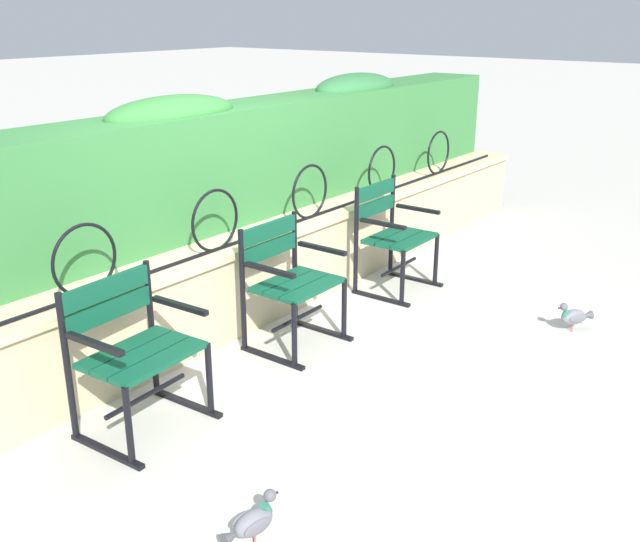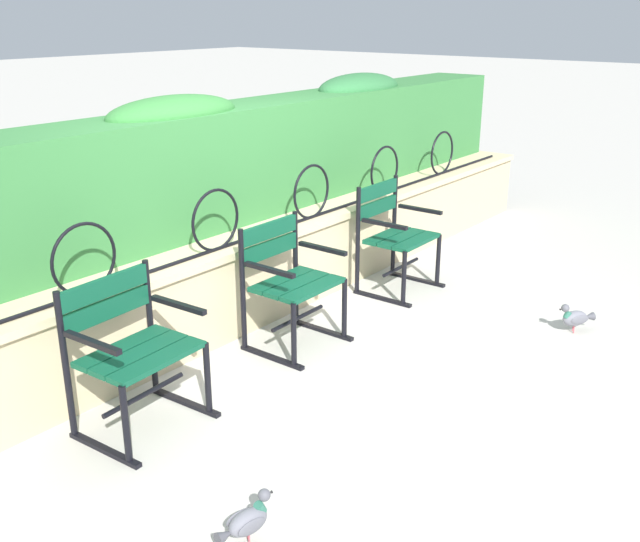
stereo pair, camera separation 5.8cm
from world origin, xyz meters
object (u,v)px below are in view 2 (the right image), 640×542
at_px(pigeon_near_chairs, 247,521).
at_px(pigeon_far_side, 575,317).
at_px(park_chair_right, 394,234).
at_px(park_chair_left, 130,347).
at_px(park_chair_centre, 289,279).

height_order(pigeon_near_chairs, pigeon_far_side, same).
relative_size(park_chair_right, pigeon_far_side, 3.35).
distance_m(park_chair_left, park_chair_right, 2.61).
bearing_deg(park_chair_left, park_chair_right, 0.32).
relative_size(park_chair_left, pigeon_near_chairs, 2.87).
bearing_deg(pigeon_far_side, pigeon_near_chairs, 173.87).
height_order(park_chair_centre, park_chair_right, park_chair_right).
bearing_deg(park_chair_left, pigeon_near_chairs, -105.90).
distance_m(park_chair_right, pigeon_far_side, 1.53).
relative_size(park_chair_left, park_chair_centre, 0.99).
xyz_separation_m(park_chair_left, park_chair_right, (2.61, 0.01, 0.01)).
distance_m(park_chair_centre, park_chair_right, 1.30).
distance_m(park_chair_centre, pigeon_far_side, 2.04).
relative_size(park_chair_right, pigeon_near_chairs, 3.00).
bearing_deg(park_chair_right, pigeon_far_side, -87.40).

